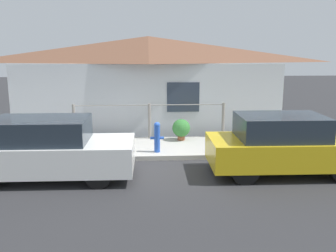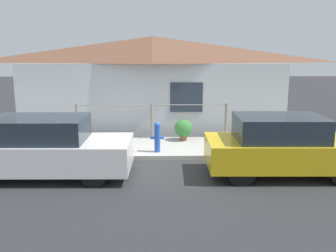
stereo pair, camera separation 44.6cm
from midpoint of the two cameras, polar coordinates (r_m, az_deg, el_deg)
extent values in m
plane|color=#2D2D30|center=(10.24, -3.87, -5.32)|extent=(60.00, 60.00, 0.00)
cube|color=#B2AFA8|center=(11.28, -3.86, -3.34)|extent=(24.00, 2.21, 0.13)
cube|color=silver|center=(12.74, -3.90, 3.86)|extent=(9.23, 0.12, 2.50)
cube|color=#2D3847|center=(12.70, 1.32, 4.42)|extent=(1.10, 0.04, 1.00)
pyramid|color=brown|center=(13.65, -3.99, 11.58)|extent=(9.63, 2.20, 0.92)
cylinder|color=gray|center=(12.32, -15.11, 0.60)|extent=(0.10, 0.10, 1.14)
cylinder|color=gray|center=(12.07, -3.88, 0.76)|extent=(0.10, 0.10, 1.14)
cylinder|color=gray|center=(12.29, 7.38, 0.89)|extent=(0.10, 0.10, 1.14)
cylinder|color=gray|center=(11.98, -3.92, 3.20)|extent=(4.80, 0.03, 0.03)
cube|color=white|center=(9.23, -19.01, -4.29)|extent=(3.95, 1.66, 0.68)
cube|color=#232D38|center=(9.14, -20.21, -0.60)|extent=(2.18, 1.44, 0.54)
cylinder|color=black|center=(9.69, -10.83, -4.72)|extent=(0.58, 0.21, 0.58)
cylinder|color=black|center=(8.41, -12.11, -7.38)|extent=(0.58, 0.21, 0.58)
cylinder|color=black|center=(10.32, -24.40, -4.57)|extent=(0.58, 0.21, 0.58)
cube|color=gold|center=(9.44, 16.11, -3.70)|extent=(3.69, 1.67, 0.64)
cube|color=#232D38|center=(9.25, 15.47, -0.13)|extent=(2.04, 1.45, 0.56)
cylinder|color=black|center=(10.52, 20.75, -3.77)|extent=(0.66, 0.21, 0.65)
cylinder|color=black|center=(9.85, 8.47, -4.15)|extent=(0.66, 0.21, 0.65)
cylinder|color=black|center=(8.57, 10.20, -6.66)|extent=(0.66, 0.21, 0.65)
cylinder|color=blue|center=(10.50, -2.89, -2.03)|extent=(0.16, 0.16, 0.74)
sphere|color=blue|center=(10.41, -2.91, 0.12)|extent=(0.17, 0.17, 0.17)
cylinder|color=blue|center=(10.49, -3.54, -1.85)|extent=(0.15, 0.07, 0.07)
cylinder|color=blue|center=(10.50, -2.24, -1.83)|extent=(0.15, 0.07, 0.07)
cylinder|color=#9E5638|center=(11.90, 0.95, -1.74)|extent=(0.23, 0.23, 0.18)
sphere|color=#387F38|center=(11.83, 0.95, -0.31)|extent=(0.57, 0.57, 0.57)
camera|label=1|loc=(0.22, -91.24, -0.26)|focal=40.00mm
camera|label=2|loc=(0.22, 88.76, 0.26)|focal=40.00mm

